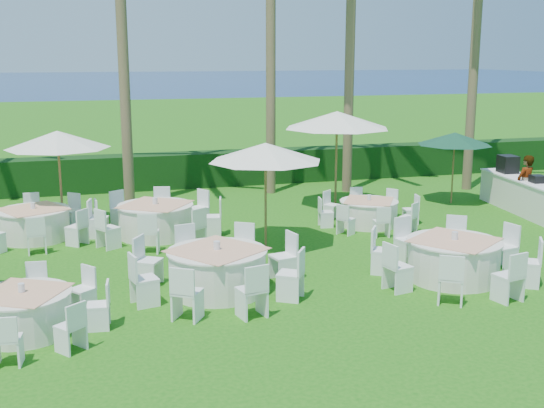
{
  "coord_description": "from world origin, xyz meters",
  "views": [
    {
      "loc": [
        -2.64,
        -11.71,
        4.62
      ],
      "look_at": [
        1.54,
        2.73,
        1.3
      ],
      "focal_mm": 45.0,
      "sensor_mm": 36.0,
      "label": 1
    }
  ],
  "objects_px": {
    "umbrella_b": "(266,152)",
    "umbrella_d": "(337,120)",
    "umbrella_c": "(58,140)",
    "umbrella_green": "(455,139)",
    "banquet_table_e": "(156,219)",
    "staff_person": "(525,185)",
    "buffet_table": "(527,195)",
    "banquet_table_c": "(453,258)",
    "banquet_table_f": "(369,212)",
    "banquet_table_a": "(23,312)",
    "banquet_table_d": "(34,223)",
    "banquet_table_b": "(217,270)"
  },
  "relations": [
    {
      "from": "buffet_table",
      "to": "umbrella_d",
      "type": "bearing_deg",
      "value": 156.59
    },
    {
      "from": "banquet_table_e",
      "to": "umbrella_green",
      "type": "relative_size",
      "value": 1.46
    },
    {
      "from": "umbrella_c",
      "to": "buffet_table",
      "type": "height_order",
      "value": "umbrella_c"
    },
    {
      "from": "banquet_table_c",
      "to": "umbrella_b",
      "type": "bearing_deg",
      "value": 132.56
    },
    {
      "from": "banquet_table_d",
      "to": "umbrella_c",
      "type": "height_order",
      "value": "umbrella_c"
    },
    {
      "from": "banquet_table_b",
      "to": "umbrella_c",
      "type": "relative_size",
      "value": 1.27
    },
    {
      "from": "umbrella_d",
      "to": "banquet_table_b",
      "type": "bearing_deg",
      "value": -127.98
    },
    {
      "from": "umbrella_b",
      "to": "staff_person",
      "type": "bearing_deg",
      "value": 9.3
    },
    {
      "from": "buffet_table",
      "to": "banquet_table_e",
      "type": "bearing_deg",
      "value": 177.86
    },
    {
      "from": "banquet_table_e",
      "to": "umbrella_green",
      "type": "bearing_deg",
      "value": 8.71
    },
    {
      "from": "banquet_table_b",
      "to": "banquet_table_d",
      "type": "relative_size",
      "value": 1.1
    },
    {
      "from": "umbrella_c",
      "to": "umbrella_d",
      "type": "xyz_separation_m",
      "value": [
        7.99,
        0.42,
        0.27
      ]
    },
    {
      "from": "banquet_table_a",
      "to": "banquet_table_d",
      "type": "xyz_separation_m",
      "value": [
        -0.12,
        6.25,
        0.04
      ]
    },
    {
      "from": "banquet_table_d",
      "to": "umbrella_d",
      "type": "relative_size",
      "value": 0.98
    },
    {
      "from": "umbrella_green",
      "to": "buffet_table",
      "type": "relative_size",
      "value": 0.53
    },
    {
      "from": "umbrella_green",
      "to": "buffet_table",
      "type": "xyz_separation_m",
      "value": [
        1.4,
        -1.85,
        -1.5
      ]
    },
    {
      "from": "banquet_table_a",
      "to": "umbrella_d",
      "type": "xyz_separation_m",
      "value": [
        8.56,
        7.5,
        2.31
      ]
    },
    {
      "from": "banquet_table_c",
      "to": "umbrella_green",
      "type": "xyz_separation_m",
      "value": [
        3.89,
        6.64,
        1.59
      ]
    },
    {
      "from": "banquet_table_d",
      "to": "umbrella_b",
      "type": "relative_size",
      "value": 1.15
    },
    {
      "from": "banquet_table_e",
      "to": "umbrella_b",
      "type": "bearing_deg",
      "value": -36.26
    },
    {
      "from": "umbrella_c",
      "to": "umbrella_b",
      "type": "bearing_deg",
      "value": -34.02
    },
    {
      "from": "umbrella_d",
      "to": "banquet_table_c",
      "type": "bearing_deg",
      "value": -90.94
    },
    {
      "from": "umbrella_green",
      "to": "buffet_table",
      "type": "bearing_deg",
      "value": -52.87
    },
    {
      "from": "banquet_table_a",
      "to": "banquet_table_c",
      "type": "relative_size",
      "value": 0.84
    },
    {
      "from": "umbrella_green",
      "to": "banquet_table_a",
      "type": "bearing_deg",
      "value": -150.02
    },
    {
      "from": "buffet_table",
      "to": "umbrella_b",
      "type": "bearing_deg",
      "value": -170.64
    },
    {
      "from": "banquet_table_a",
      "to": "banquet_table_d",
      "type": "relative_size",
      "value": 0.91
    },
    {
      "from": "banquet_table_c",
      "to": "banquet_table_e",
      "type": "xyz_separation_m",
      "value": [
        -5.56,
        5.19,
        -0.0
      ]
    },
    {
      "from": "banquet_table_a",
      "to": "banquet_table_b",
      "type": "height_order",
      "value": "banquet_table_b"
    },
    {
      "from": "banquet_table_a",
      "to": "umbrella_c",
      "type": "distance_m",
      "value": 7.4
    },
    {
      "from": "umbrella_c",
      "to": "umbrella_green",
      "type": "bearing_deg",
      "value": 0.14
    },
    {
      "from": "umbrella_green",
      "to": "buffet_table",
      "type": "distance_m",
      "value": 2.77
    },
    {
      "from": "umbrella_green",
      "to": "banquet_table_b",
      "type": "bearing_deg",
      "value": -145.56
    },
    {
      "from": "umbrella_d",
      "to": "buffet_table",
      "type": "height_order",
      "value": "umbrella_d"
    },
    {
      "from": "banquet_table_b",
      "to": "buffet_table",
      "type": "height_order",
      "value": "buffet_table"
    },
    {
      "from": "banquet_table_a",
      "to": "banquet_table_b",
      "type": "relative_size",
      "value": 0.83
    },
    {
      "from": "staff_person",
      "to": "banquet_table_e",
      "type": "bearing_deg",
      "value": -19.41
    },
    {
      "from": "banquet_table_f",
      "to": "banquet_table_d",
      "type": "bearing_deg",
      "value": 173.14
    },
    {
      "from": "umbrella_b",
      "to": "staff_person",
      "type": "relative_size",
      "value": 1.58
    },
    {
      "from": "umbrella_b",
      "to": "umbrella_d",
      "type": "xyz_separation_m",
      "value": [
        3.23,
        3.63,
        0.35
      ]
    },
    {
      "from": "banquet_table_c",
      "to": "banquet_table_f",
      "type": "distance_m",
      "value": 4.73
    },
    {
      "from": "banquet_table_a",
      "to": "buffet_table",
      "type": "xyz_separation_m",
      "value": [
        13.74,
        5.26,
        0.16
      ]
    },
    {
      "from": "banquet_table_d",
      "to": "banquet_table_f",
      "type": "distance_m",
      "value": 8.82
    },
    {
      "from": "umbrella_d",
      "to": "staff_person",
      "type": "height_order",
      "value": "umbrella_d"
    },
    {
      "from": "umbrella_green",
      "to": "umbrella_b",
      "type": "bearing_deg",
      "value": -155.19
    },
    {
      "from": "umbrella_green",
      "to": "staff_person",
      "type": "bearing_deg",
      "value": -55.85
    },
    {
      "from": "banquet_table_d",
      "to": "umbrella_c",
      "type": "bearing_deg",
      "value": 50.58
    },
    {
      "from": "banquet_table_f",
      "to": "umbrella_c",
      "type": "xyz_separation_m",
      "value": [
        -8.07,
        1.89,
        2.05
      ]
    },
    {
      "from": "umbrella_c",
      "to": "umbrella_d",
      "type": "relative_size",
      "value": 0.85
    },
    {
      "from": "banquet_table_b",
      "to": "banquet_table_e",
      "type": "distance_m",
      "value": 4.62
    }
  ]
}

